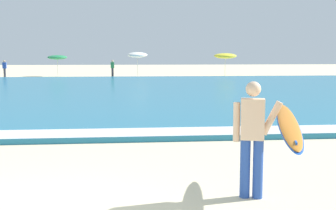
# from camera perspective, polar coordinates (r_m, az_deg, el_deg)

# --- Properties ---
(sea) EXTENTS (120.00, 28.00, 0.14)m
(sea) POSITION_cam_1_polar(r_m,az_deg,el_deg) (24.24, -8.68, 1.90)
(sea) COLOR teal
(sea) RESTS_ON ground
(surf_foam) EXTENTS (120.00, 1.17, 0.01)m
(surf_foam) POSITION_cam_1_polar(r_m,az_deg,el_deg) (10.98, -12.57, -3.70)
(surf_foam) COLOR white
(surf_foam) RESTS_ON sea
(surfer_with_board) EXTENTS (1.28, 2.73, 1.73)m
(surfer_with_board) POSITION_cam_1_polar(r_m,az_deg,el_deg) (6.36, 13.44, -3.22)
(surfer_with_board) COLOR #284CA3
(surfer_with_board) RESTS_ON ground
(beach_umbrella_1) EXTENTS (1.83, 1.84, 2.04)m
(beach_umbrella_1) POSITION_cam_1_polar(r_m,az_deg,el_deg) (41.98, -14.58, 6.18)
(beach_umbrella_1) COLOR beige
(beach_umbrella_1) RESTS_ON ground
(beach_umbrella_2) EXTENTS (1.85, 1.89, 2.36)m
(beach_umbrella_2) POSITION_cam_1_polar(r_m,az_deg,el_deg) (39.94, -4.11, 6.70)
(beach_umbrella_2) COLOR beige
(beach_umbrella_2) RESTS_ON ground
(beach_umbrella_3) EXTENTS (2.13, 2.15, 2.24)m
(beach_umbrella_3) POSITION_cam_1_polar(r_m,az_deg,el_deg) (41.13, 7.66, 6.52)
(beach_umbrella_3) COLOR beige
(beach_umbrella_3) RESTS_ON ground
(beachgoer_near_row_left) EXTENTS (0.32, 0.20, 1.58)m
(beachgoer_near_row_left) POSITION_cam_1_polar(r_m,az_deg,el_deg) (39.36, -7.43, 4.92)
(beachgoer_near_row_left) COLOR #383842
(beachgoer_near_row_left) RESTS_ON ground
(beachgoer_near_row_mid) EXTENTS (0.32, 0.20, 1.58)m
(beachgoer_near_row_mid) POSITION_cam_1_polar(r_m,az_deg,el_deg) (40.69, -21.00, 4.59)
(beachgoer_near_row_mid) COLOR #383842
(beachgoer_near_row_mid) RESTS_ON ground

